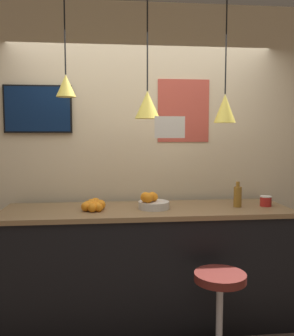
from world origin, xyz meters
The scene contains 13 objects.
back_wall centered at (0.00, 1.12, 1.45)m, with size 8.00×0.06×2.90m.
service_counter centered at (0.00, 0.66, 0.51)m, with size 2.47×0.70×1.02m.
bar_stool centered at (0.47, 0.03, 0.45)m, with size 0.40×0.40×0.66m.
fruit_bowl centered at (0.04, 0.62, 1.08)m, with size 0.27×0.27×0.15m.
orange_pile centered at (-0.46, 0.64, 1.06)m, with size 0.20×0.27×0.09m.
juice_bottle centered at (0.80, 0.63, 1.12)m, with size 0.07×0.07×0.22m.
spread_jar centered at (1.06, 0.63, 1.07)m, with size 0.10×0.10×0.09m.
pendant_lamp_left centered at (-0.67, 0.63, 2.06)m, with size 0.16×0.16×0.84m.
pendant_lamp_middle centered at (0.00, 0.63, 1.91)m, with size 0.21×0.21×1.01m.
pendant_lamp_right centered at (0.67, 0.63, 1.89)m, with size 0.19×0.19×1.04m.
mounted_tv centered at (-0.97, 1.07, 1.89)m, with size 0.62×0.04×0.44m.
hanging_menu_board centered at (0.15, 0.39, 1.72)m, with size 0.24×0.01×0.17m.
wall_poster centered at (0.40, 1.08, 1.89)m, with size 0.50×0.01×0.60m.
Camera 1 is at (-0.34, -2.52, 1.67)m, focal length 40.00 mm.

